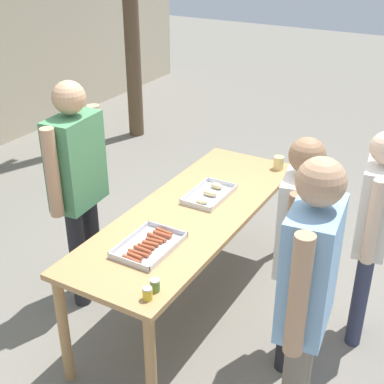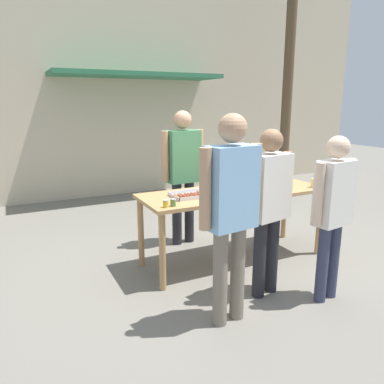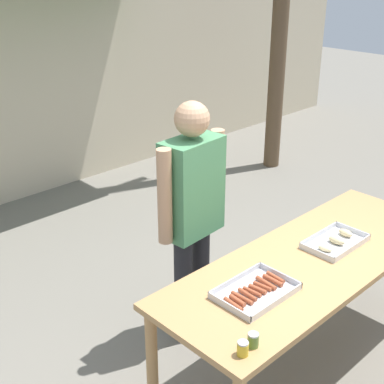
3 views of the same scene
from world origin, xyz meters
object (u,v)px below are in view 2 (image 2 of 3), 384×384
at_px(person_customer_holding_hotdog, 231,203).
at_px(beer_cup, 314,183).
at_px(food_tray_buns, 253,187).
at_px(person_customer_with_cup, 333,205).
at_px(person_customer_waiting_in_line, 269,199).
at_px(food_tray_sausages, 192,195).
at_px(condiment_jar_mustard, 166,204).
at_px(condiment_jar_ketchup, 173,203).
at_px(person_server_behind_table, 183,166).
at_px(utility_pole, 291,30).

bearing_deg(person_customer_holding_hotdog, beer_cup, -161.17).
distance_m(food_tray_buns, person_customer_with_cup, 1.21).
bearing_deg(person_customer_waiting_in_line, food_tray_sausages, -75.65).
bearing_deg(condiment_jar_mustard, person_customer_waiting_in_line, -34.35).
height_order(condiment_jar_ketchup, person_server_behind_table, person_server_behind_table).
distance_m(condiment_jar_mustard, beer_cup, 2.00).
distance_m(beer_cup, utility_pole, 4.17).
distance_m(person_server_behind_table, person_customer_with_cup, 2.11).
bearing_deg(person_customer_with_cup, person_server_behind_table, -80.72).
height_order(person_server_behind_table, person_customer_with_cup, person_server_behind_table).
xyz_separation_m(food_tray_buns, beer_cup, (0.73, -0.27, 0.04)).
xyz_separation_m(food_tray_sausages, condiment_jar_mustard, (-0.44, -0.29, 0.02)).
xyz_separation_m(person_server_behind_table, person_customer_holding_hotdog, (-0.46, -1.91, 0.02)).
distance_m(condiment_jar_mustard, person_customer_waiting_in_line, 1.02).
height_order(food_tray_sausages, condiment_jar_mustard, condiment_jar_mustard).
distance_m(condiment_jar_mustard, utility_pole, 5.41).
xyz_separation_m(food_tray_buns, person_customer_with_cup, (0.05, -1.21, 0.08)).
relative_size(person_server_behind_table, person_customer_holding_hotdog, 0.99).
xyz_separation_m(beer_cup, person_customer_holding_hotdog, (-1.76, -0.84, 0.16)).
height_order(person_customer_holding_hotdog, person_customer_with_cup, person_customer_holding_hotdog).
distance_m(food_tray_sausages, person_customer_holding_hotdog, 1.15).
relative_size(food_tray_buns, utility_pole, 0.07).
distance_m(condiment_jar_mustard, condiment_jar_ketchup, 0.08).
bearing_deg(person_server_behind_table, person_customer_holding_hotdog, -108.08).
xyz_separation_m(condiment_jar_ketchup, person_customer_with_cup, (1.23, -0.93, 0.06)).
relative_size(condiment_jar_ketchup, person_customer_holding_hotdog, 0.04).
bearing_deg(person_server_behind_table, condiment_jar_mustard, -127.48).
xyz_separation_m(food_tray_sausages, person_customer_with_cup, (0.87, -1.21, 0.08)).
height_order(condiment_jar_mustard, utility_pole, utility_pole).
distance_m(food_tray_sausages, condiment_jar_ketchup, 0.45).
height_order(food_tray_sausages, person_customer_with_cup, person_customer_with_cup).
distance_m(condiment_jar_ketchup, utility_pole, 5.34).
bearing_deg(person_customer_waiting_in_line, condiment_jar_mustard, -44.89).
height_order(food_tray_sausages, food_tray_buns, food_tray_buns).
relative_size(person_customer_with_cup, person_customer_waiting_in_line, 0.97).
bearing_deg(condiment_jar_mustard, food_tray_buns, 12.61).
bearing_deg(person_customer_waiting_in_line, beer_cup, -163.78).
bearing_deg(utility_pole, person_server_behind_table, -150.87).
distance_m(food_tray_buns, condiment_jar_ketchup, 1.22).
xyz_separation_m(condiment_jar_ketchup, utility_pole, (3.83, 2.87, 2.37)).
relative_size(beer_cup, utility_pole, 0.02).
distance_m(person_customer_waiting_in_line, utility_pole, 5.16).
distance_m(beer_cup, person_customer_holding_hotdog, 1.95).
bearing_deg(condiment_jar_ketchup, utility_pole, 36.84).
distance_m(person_customer_holding_hotdog, person_customer_with_cup, 1.08).
bearing_deg(food_tray_buns, person_customer_waiting_in_line, -116.72).
bearing_deg(person_customer_with_cup, beer_cup, -133.76).
bearing_deg(food_tray_sausages, food_tray_buns, -0.21).
xyz_separation_m(food_tray_sausages, condiment_jar_ketchup, (-0.35, -0.28, 0.02)).
bearing_deg(condiment_jar_ketchup, person_server_behind_table, 60.27).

